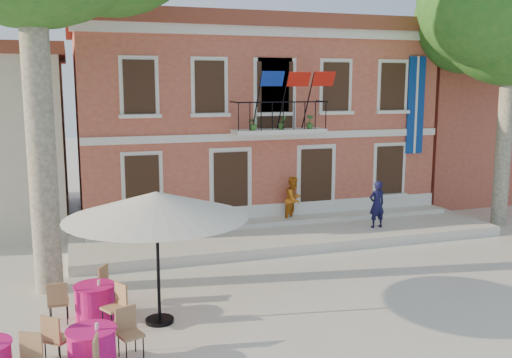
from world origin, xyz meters
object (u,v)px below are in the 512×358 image
at_px(cafe_table_1, 92,347).
at_px(pedestrian_navy, 377,204).
at_px(patio_umbrella, 156,205).
at_px(cafe_table_0, 95,300).
at_px(pedestrian_orange, 294,199).

bearing_deg(cafe_table_1, pedestrian_navy, 34.64).
xyz_separation_m(patio_umbrella, cafe_table_0, (-1.31, 0.63, -2.15)).
relative_size(pedestrian_navy, pedestrian_orange, 0.99).
height_order(pedestrian_orange, cafe_table_1, pedestrian_orange).
relative_size(patio_umbrella, pedestrian_orange, 2.41).
height_order(cafe_table_0, cafe_table_1, same).
relative_size(pedestrian_orange, cafe_table_1, 0.87).
distance_m(pedestrian_navy, cafe_table_1, 11.57).
height_order(patio_umbrella, pedestrian_orange, patio_umbrella).
bearing_deg(cafe_table_0, pedestrian_navy, 24.34).
xyz_separation_m(pedestrian_orange, cafe_table_0, (-7.00, -5.89, -0.67)).
distance_m(pedestrian_orange, cafe_table_0, 9.17).
relative_size(patio_umbrella, cafe_table_1, 2.10).
bearing_deg(cafe_table_1, patio_umbrella, 49.49).
xyz_separation_m(patio_umbrella, pedestrian_orange, (5.69, 6.51, -1.48)).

